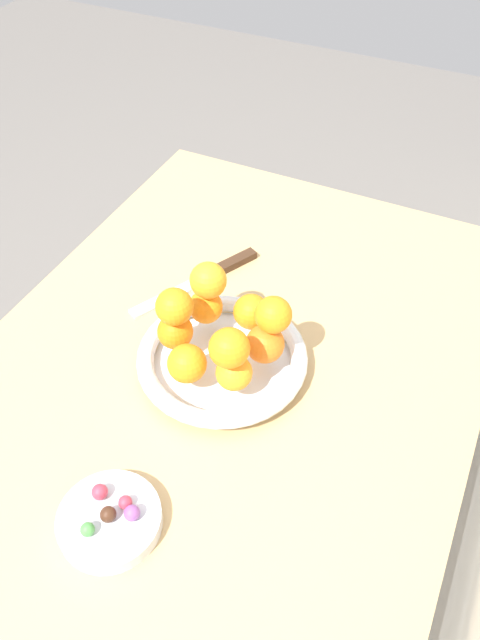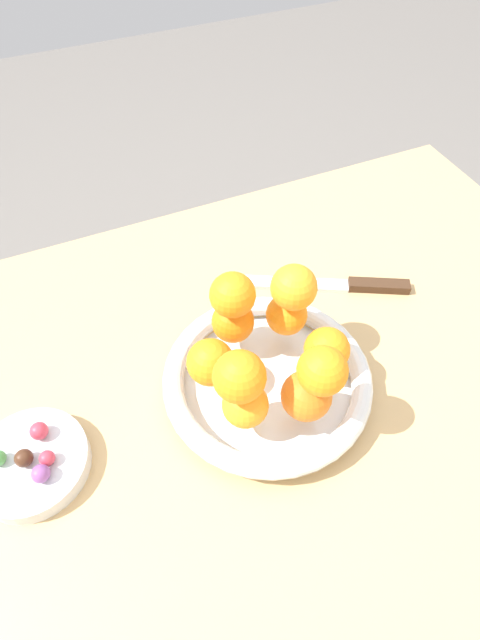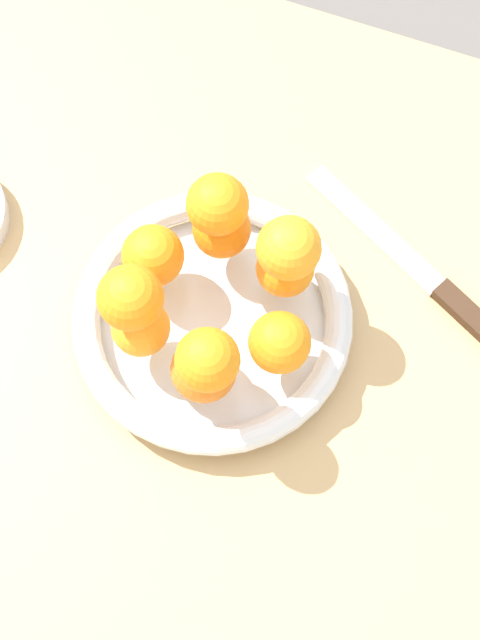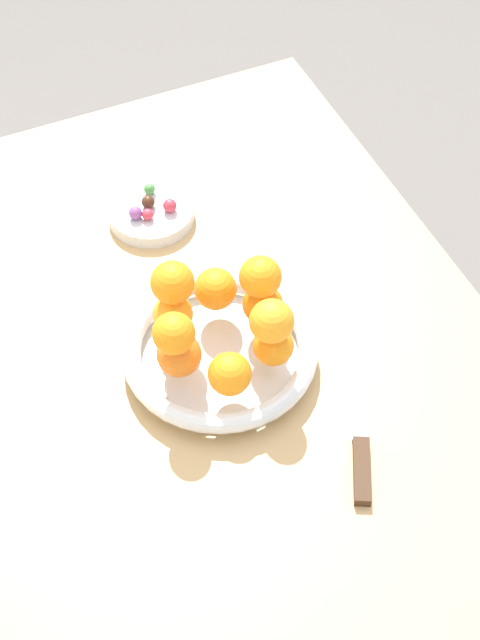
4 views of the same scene
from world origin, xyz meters
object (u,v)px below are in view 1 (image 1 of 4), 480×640
fruit_bowl (220,358)px  orange_9 (229,348)px  orange_6 (208,280)px  orange_1 (206,307)px  orange_3 (187,363)px  orange_4 (234,373)px  orange_7 (174,307)px  candy_ball_4 (100,492)px  candy_ball_2 (87,529)px  candy_ball_0 (124,502)px  candy_ball_1 (132,513)px  candy_dish (110,520)px  knife (207,277)px  orange_0 (251,312)px  orange_2 (175,331)px  candy_ball_3 (108,514)px  dining_table (221,407)px  orange_5 (265,344)px  orange_8 (273,315)px

fruit_bowl → orange_9: bearing=38.7°
orange_6 → orange_1: bearing=-63.8°
orange_3 → orange_4: 0.07m
orange_7 → candy_ball_4: orange_7 is taller
orange_6 → candy_ball_2: 0.38m
orange_7 → candy_ball_0: (0.25, 0.06, -0.09)m
candy_ball_2 → orange_3: bearing=-179.8°
orange_6 → orange_7: 0.07m
orange_6 → candy_ball_4: orange_6 is taller
candy_ball_0 → fruit_bowl: bearing=-179.4°
candy_ball_0 → candy_ball_1: bearing=61.7°
candy_dish → knife: candy_dish is taller
orange_0 → candy_ball_2: orange_0 is taller
orange_3 → orange_2: bearing=-135.9°
fruit_bowl → knife: fruit_bowl is taller
orange_6 → candy_ball_3: orange_6 is taller
orange_4 → candy_ball_4: 0.24m
dining_table → orange_9: bearing=41.9°
candy_ball_0 → orange_9: bearing=169.1°
orange_4 → knife: bearing=-143.9°
orange_5 → candy_ball_0: size_ratio=3.31×
orange_0 → candy_ball_3: (0.36, -0.03, -0.04)m
fruit_bowl → candy_dish: (0.29, -0.01, -0.01)m
orange_0 → orange_1: (0.02, -0.07, -0.00)m
orange_1 → candy_ball_2: (0.37, 0.03, -0.04)m
orange_6 → orange_7: size_ratio=1.02×
fruit_bowl → orange_1: orange_1 is taller
candy_dish → orange_6: bearing=-174.0°
orange_0 → knife: orange_0 is taller
orange_1 → candy_ball_3: (0.34, 0.04, -0.03)m
orange_1 → knife: orange_1 is taller
candy_ball_3 → candy_dish: bearing=-128.5°
dining_table → orange_7: bearing=-83.4°
fruit_bowl → candy_ball_0: 0.27m
candy_ball_0 → candy_ball_3: (0.02, -0.01, 0.00)m
orange_9 → orange_8: bearing=159.7°
dining_table → orange_9: (0.04, 0.04, 0.21)m
orange_4 → candy_ball_0: orange_4 is taller
orange_8 → candy_ball_3: 0.34m
orange_6 → candy_ball_3: (0.34, 0.04, -0.09)m
orange_1 → orange_3: orange_3 is taller
candy_ball_2 → orange_1: bearing=-175.1°
orange_9 → candy_ball_2: bearing=-13.1°
orange_6 → candy_ball_0: orange_6 is taller
orange_5 → orange_8: size_ratio=1.08×
candy_ball_2 → orange_4: bearing=166.3°
orange_7 → orange_9: (0.04, 0.11, -0.00)m
orange_7 → candy_ball_3: orange_7 is taller
orange_1 → orange_4: same height
orange_9 → candy_ball_0: size_ratio=3.24×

